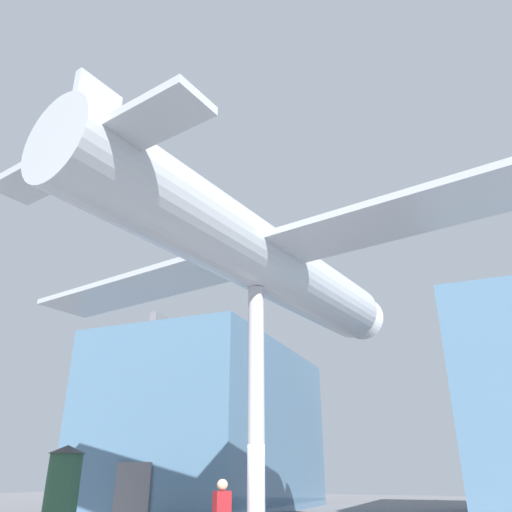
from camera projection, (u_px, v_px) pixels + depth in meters
name	position (u px, v px, depth m)	size (l,w,h in m)	color
glass_pavilion_left	(213.00, 426.00, 28.95)	(8.97, 14.82, 9.30)	slate
support_pylon_central	(256.00, 411.00, 12.66)	(0.44, 0.44, 6.61)	#B7B7BC
suspended_airplane	(260.00, 258.00, 14.55)	(17.98, 14.84, 2.85)	#B2B7BC
info_kiosk	(62.00, 492.00, 14.44)	(1.09, 1.09, 2.63)	#234733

